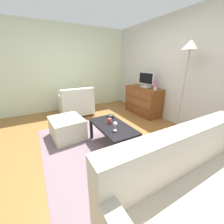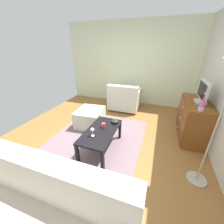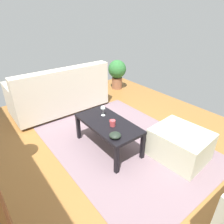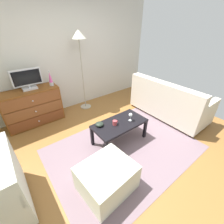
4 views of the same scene
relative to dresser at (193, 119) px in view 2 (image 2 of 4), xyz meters
The scene contains 12 objects.
ground_plane 1.94m from the dresser, 63.98° to the right, with size 5.46×4.51×0.05m, color brown.
wall_plain_left 2.53m from the dresser, 134.27° to the right, with size 0.12×4.51×2.56m, color beige.
area_rug 2.20m from the dresser, 61.54° to the right, with size 2.60×1.90×0.01m, color slate.
dresser is the anchor object (origin of this frame).
tv 0.62m from the dresser, 24.47° to the left, with size 0.56×0.18×0.42m.
lava_lamp 0.73m from the dresser, ahead, with size 0.09×0.09×0.33m.
coffee_table 2.00m from the dresser, 56.51° to the right, with size 1.00×0.51×0.43m.
wine_glass 2.17m from the dresser, 52.92° to the right, with size 0.07×0.07×0.16m.
mug 1.94m from the dresser, 59.13° to the right, with size 0.11×0.08×0.08m.
bowl_decorative 1.70m from the dresser, 63.46° to the right, with size 0.15×0.15×0.07m, color black.
armchair 1.98m from the dresser, 117.14° to the right, with size 0.80×0.90×0.81m.
ottoman 2.34m from the dresser, 81.64° to the right, with size 0.70×0.60×0.41m, color beige.
Camera 2 is at (2.20, 0.94, 1.81)m, focal length 22.01 mm.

